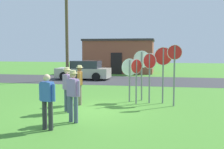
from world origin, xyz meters
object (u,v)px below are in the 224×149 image
object	(u,v)px
stop_sign_low_front	(150,69)
person_in_dark_shirt	(79,82)
stop_sign_leaning_right	(130,72)
stop_sign_rear_right	(174,66)
stop_sign_rear_left	(136,74)
stop_sign_center_cluster	(163,64)
utility_pole	(67,31)
person_on_left	(73,93)
person_in_blue	(47,99)
parked_car_on_street	(84,71)
person_holding_notes	(67,87)
stop_sign_far_back	(142,66)

from	to	relation	value
stop_sign_low_front	person_in_dark_shirt	xyz separation A→B (m)	(-3.00, -0.91, -0.52)
stop_sign_leaning_right	stop_sign_rear_right	distance (m)	2.10
stop_sign_rear_left	stop_sign_center_cluster	xyz separation A→B (m)	(1.16, 0.33, 0.41)
utility_pole	person_on_left	world-z (taller)	utility_pole
stop_sign_rear_left	person_in_blue	distance (m)	5.01
stop_sign_rear_right	person_in_blue	bearing A→B (deg)	-132.29
stop_sign_low_front	parked_car_on_street	bearing A→B (deg)	122.14
stop_sign_center_cluster	person_in_dark_shirt	distance (m)	3.80
person_on_left	parked_car_on_street	bearing A→B (deg)	104.73
stop_sign_leaning_right	stop_sign_center_cluster	bearing A→B (deg)	-2.69
parked_car_on_street	stop_sign_center_cluster	world-z (taller)	stop_sign_center_cluster
utility_pole	person_in_dark_shirt	bearing A→B (deg)	-67.36
stop_sign_low_front	person_in_dark_shirt	world-z (taller)	stop_sign_low_front
parked_car_on_street	stop_sign_rear_left	distance (m)	10.67
utility_pole	person_in_blue	bearing A→B (deg)	-72.88
utility_pole	stop_sign_rear_left	size ratio (longest dim) A/B	3.69
person_holding_notes	person_on_left	world-z (taller)	same
utility_pole	parked_car_on_street	bearing A→B (deg)	40.29
utility_pole	person_in_blue	world-z (taller)	utility_pole
stop_sign_rear_right	person_on_left	size ratio (longest dim) A/B	1.51
utility_pole	stop_sign_rear_left	distance (m)	10.76
parked_car_on_street	stop_sign_leaning_right	xyz separation A→B (m)	(4.78, -8.94, 0.68)
stop_sign_low_front	person_on_left	distance (m)	4.47
person_on_left	person_in_blue	size ratio (longest dim) A/B	1.03
stop_sign_rear_right	person_holding_notes	world-z (taller)	stop_sign_rear_right
utility_pole	person_holding_notes	xyz separation A→B (m)	(3.75, -10.52, -2.89)
stop_sign_rear_left	stop_sign_low_front	size ratio (longest dim) A/B	0.89
utility_pole	stop_sign_rear_left	xyz separation A→B (m)	(6.21, -8.42, -2.53)
stop_sign_far_back	person_in_blue	size ratio (longest dim) A/B	1.40
person_in_blue	stop_sign_leaning_right	bearing A→B (deg)	68.73
utility_pole	stop_sign_far_back	bearing A→B (deg)	-49.96
stop_sign_far_back	person_on_left	bearing A→B (deg)	-113.91
stop_sign_rear_left	stop_sign_rear_right	size ratio (longest dim) A/B	0.76
stop_sign_center_cluster	person_holding_notes	world-z (taller)	stop_sign_center_cluster
stop_sign_far_back	person_in_blue	world-z (taller)	stop_sign_far_back
stop_sign_rear_left	person_in_blue	xyz separation A→B (m)	(-2.24, -4.46, -0.39)
stop_sign_rear_left	stop_sign_leaning_right	size ratio (longest dim) A/B	1.00
stop_sign_rear_left	stop_sign_low_front	distance (m)	0.65
stop_sign_far_back	stop_sign_rear_left	bearing A→B (deg)	-101.82
person_holding_notes	utility_pole	bearing A→B (deg)	109.62
person_in_blue	stop_sign_center_cluster	bearing A→B (deg)	54.60
stop_sign_rear_left	person_holding_notes	xyz separation A→B (m)	(-2.46, -2.10, -0.36)
person_on_left	person_in_dark_shirt	bearing A→B (deg)	103.33
stop_sign_low_front	stop_sign_center_cluster	distance (m)	0.64
utility_pole	stop_sign_rear_right	size ratio (longest dim) A/B	2.82
utility_pole	stop_sign_center_cluster	distance (m)	11.15
stop_sign_center_cluster	person_in_blue	xyz separation A→B (m)	(-3.41, -4.79, -0.80)
person_on_left	stop_sign_center_cluster	bearing A→B (deg)	52.85
parked_car_on_street	person_in_dark_shirt	xyz separation A→B (m)	(2.70, -9.98, 0.32)
utility_pole	stop_sign_leaning_right	world-z (taller)	utility_pole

